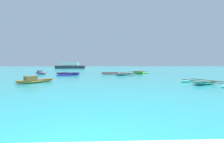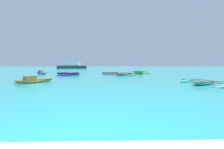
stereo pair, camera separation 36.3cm
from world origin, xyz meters
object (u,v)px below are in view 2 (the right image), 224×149
(moored_boat_0, at_px, (42,73))
(distant_ferry, at_px, (72,66))
(moored_boat_1, at_px, (204,83))
(moored_boat_2, at_px, (124,74))
(moored_boat_6, at_px, (69,74))
(moored_boat_3, at_px, (110,73))
(moored_boat_4, at_px, (139,73))
(moored_boat_5, at_px, (34,80))

(moored_boat_0, distance_m, distant_ferry, 34.54)
(distant_ferry, bearing_deg, moored_boat_0, -85.11)
(moored_boat_1, xyz_separation_m, moored_boat_2, (-5.91, 10.96, 0.01))
(distant_ferry, bearing_deg, moored_boat_6, -77.16)
(moored_boat_3, bearing_deg, moored_boat_6, -179.26)
(moored_boat_4, xyz_separation_m, moored_boat_6, (-12.08, -2.90, -0.01))
(moored_boat_0, height_order, distant_ferry, distant_ferry)
(moored_boat_6, xyz_separation_m, distant_ferry, (-8.42, 36.95, 0.81))
(moored_boat_0, distance_m, moored_boat_2, 14.83)
(moored_boat_5, bearing_deg, distant_ferry, 51.26)
(moored_boat_3, height_order, moored_boat_4, moored_boat_4)
(moored_boat_5, distance_m, moored_boat_6, 9.82)
(moored_boat_1, bearing_deg, moored_boat_5, 149.55)
(moored_boat_6, bearing_deg, moored_boat_3, 22.54)
(moored_boat_2, bearing_deg, moored_boat_5, -177.78)
(moored_boat_2, relative_size, moored_boat_6, 0.98)
(moored_boat_0, height_order, moored_boat_6, moored_boat_0)
(moored_boat_4, bearing_deg, moored_boat_6, -101.71)
(moored_boat_2, height_order, distant_ferry, distant_ferry)
(moored_boat_2, distance_m, distant_ferry, 41.42)
(moored_boat_3, xyz_separation_m, moored_boat_6, (-6.86, -1.75, 0.01))
(moored_boat_5, height_order, distant_ferry, distant_ferry)
(moored_boat_3, bearing_deg, moored_boat_5, -137.02)
(moored_boat_5, xyz_separation_m, distant_ferry, (-7.66, 46.74, 0.80))
(moored_boat_1, bearing_deg, moored_boat_0, 121.36)
(moored_boat_4, bearing_deg, moored_boat_3, -102.87)
(moored_boat_0, xyz_separation_m, moored_boat_2, (14.49, -3.16, -0.06))
(moored_boat_4, bearing_deg, distant_ferry, -174.14)
(moored_boat_0, distance_m, moored_boat_4, 17.56)
(moored_boat_1, relative_size, moored_boat_4, 0.99)
(moored_boat_0, relative_size, moored_boat_6, 0.65)
(moored_boat_0, relative_size, distant_ferry, 0.23)
(moored_boat_5, bearing_deg, moored_boat_6, 37.52)
(moored_boat_3, distance_m, moored_boat_5, 13.83)
(moored_boat_5, bearing_deg, moored_boat_3, 8.54)
(moored_boat_3, distance_m, moored_boat_6, 7.08)
(moored_boat_2, distance_m, moored_boat_5, 13.40)
(moored_boat_4, xyz_separation_m, moored_boat_5, (-12.84, -12.68, -0.01))
(moored_boat_1, distance_m, moored_boat_6, 18.89)
(moored_boat_4, distance_m, moored_boat_5, 18.05)
(moored_boat_5, height_order, moored_boat_6, moored_boat_5)
(moored_boat_5, bearing_deg, moored_boat_0, 62.89)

